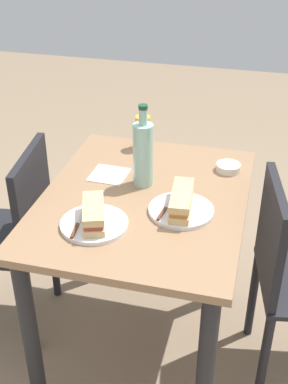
% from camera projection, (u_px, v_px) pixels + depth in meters
% --- Properties ---
extents(ground_plane, '(8.00, 8.00, 0.00)m').
position_uv_depth(ground_plane, '(144.00, 343.00, 2.28)').
color(ground_plane, '#8C755B').
extents(dining_table, '(0.93, 0.75, 0.77)m').
position_uv_depth(dining_table, '(144.00, 229.00, 1.96)').
color(dining_table, '#997251').
rests_on(dining_table, ground).
extents(chair_far, '(0.45, 0.45, 0.88)m').
position_uv_depth(chair_far, '(14.00, 231.00, 2.15)').
color(chair_far, black).
rests_on(chair_far, ground).
extents(plate_near, '(0.23, 0.23, 0.01)m').
position_uv_depth(plate_near, '(94.00, 224.00, 1.72)').
color(plate_near, white).
rests_on(plate_near, dining_table).
extents(baguette_sandwich_near, '(0.20, 0.13, 0.07)m').
position_uv_depth(baguette_sandwich_near, '(94.00, 214.00, 1.69)').
color(baguette_sandwich_near, '#DBB77A').
rests_on(baguette_sandwich_near, plate_near).
extents(knife_near, '(0.18, 0.03, 0.01)m').
position_uv_depth(knife_near, '(78.00, 224.00, 1.70)').
color(knife_near, silver).
rests_on(knife_near, plate_near).
extents(plate_far, '(0.23, 0.23, 0.01)m').
position_uv_depth(plate_far, '(181.00, 210.00, 1.79)').
color(plate_far, white).
rests_on(plate_far, dining_table).
extents(baguette_sandwich_far, '(0.22, 0.09, 0.07)m').
position_uv_depth(baguette_sandwich_far, '(181.00, 200.00, 1.77)').
color(baguette_sandwich_far, '#DBB77A').
rests_on(baguette_sandwich_far, plate_far).
extents(knife_far, '(0.18, 0.03, 0.01)m').
position_uv_depth(knife_far, '(165.00, 208.00, 1.78)').
color(knife_far, silver).
rests_on(knife_far, plate_far).
extents(water_bottle, '(0.08, 0.08, 0.32)m').
position_uv_depth(water_bottle, '(143.00, 153.00, 1.89)').
color(water_bottle, '#99C6B7').
rests_on(water_bottle, dining_table).
extents(beer_glass, '(0.07, 0.07, 0.15)m').
position_uv_depth(beer_glass, '(143.00, 132.00, 2.19)').
color(beer_glass, gold).
rests_on(beer_glass, dining_table).
extents(olive_bowl, '(0.10, 0.10, 0.03)m').
position_uv_depth(olive_bowl, '(228.00, 167.00, 2.04)').
color(olive_bowl, silver).
rests_on(olive_bowl, dining_table).
extents(paper_napkin, '(0.15, 0.15, 0.00)m').
position_uv_depth(paper_napkin, '(109.00, 175.00, 2.02)').
color(paper_napkin, white).
rests_on(paper_napkin, dining_table).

